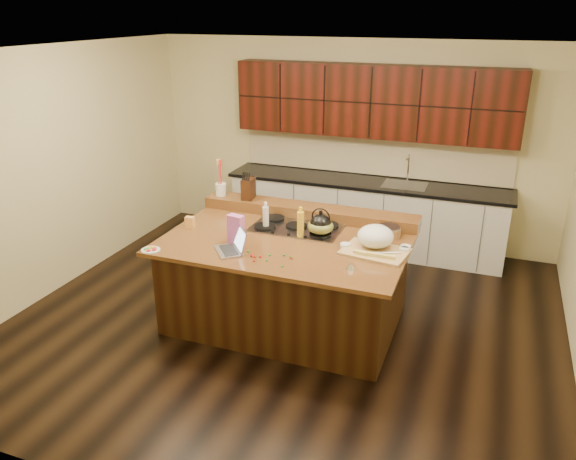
% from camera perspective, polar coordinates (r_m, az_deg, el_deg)
% --- Properties ---
extents(room, '(5.52, 5.02, 2.72)m').
position_cam_1_polar(room, '(5.40, -0.19, 3.27)').
color(room, black).
rests_on(room, ground).
extents(island, '(2.40, 1.60, 0.92)m').
position_cam_1_polar(island, '(5.74, -0.18, -5.15)').
color(island, black).
rests_on(island, ground).
extents(back_ledge, '(2.40, 0.30, 0.12)m').
position_cam_1_polar(back_ledge, '(6.14, 2.14, 1.93)').
color(back_ledge, black).
rests_on(back_ledge, island).
extents(cooktop, '(0.92, 0.52, 0.05)m').
position_cam_1_polar(cooktop, '(5.81, 0.87, 0.27)').
color(cooktop, gray).
rests_on(cooktop, island).
extents(back_counter, '(3.70, 0.66, 2.40)m').
position_cam_1_polar(back_counter, '(7.47, 8.10, 5.38)').
color(back_counter, silver).
rests_on(back_counter, ground).
extents(kettle, '(0.28, 0.28, 0.20)m').
position_cam_1_polar(kettle, '(5.56, 3.33, 0.63)').
color(kettle, black).
rests_on(kettle, cooktop).
extents(green_bowl, '(0.32, 0.32, 0.14)m').
position_cam_1_polar(green_bowl, '(5.57, 3.33, 0.38)').
color(green_bowl, olive).
rests_on(green_bowl, cooktop).
extents(laptop, '(0.40, 0.41, 0.22)m').
position_cam_1_polar(laptop, '(5.29, -5.52, -1.53)').
color(laptop, '#B7B7BC').
rests_on(laptop, island).
extents(oil_bottle, '(0.08, 0.08, 0.27)m').
position_cam_1_polar(oil_bottle, '(5.55, 1.28, 0.53)').
color(oil_bottle, yellow).
rests_on(oil_bottle, island).
extents(vinegar_bottle, '(0.08, 0.08, 0.25)m').
position_cam_1_polar(vinegar_bottle, '(5.75, -2.27, 1.19)').
color(vinegar_bottle, silver).
rests_on(vinegar_bottle, island).
extents(wooden_tray, '(0.65, 0.51, 0.24)m').
position_cam_1_polar(wooden_tray, '(5.33, 8.87, -0.98)').
color(wooden_tray, tan).
rests_on(wooden_tray, island).
extents(ramekin_a, '(0.13, 0.13, 0.04)m').
position_cam_1_polar(ramekin_a, '(5.37, 5.86, -1.61)').
color(ramekin_a, white).
rests_on(ramekin_a, island).
extents(ramekin_b, '(0.13, 0.13, 0.04)m').
position_cam_1_polar(ramekin_b, '(5.36, 11.74, -2.04)').
color(ramekin_b, white).
rests_on(ramekin_b, island).
extents(ramekin_c, '(0.13, 0.13, 0.04)m').
position_cam_1_polar(ramekin_c, '(5.42, 11.86, -1.78)').
color(ramekin_c, white).
rests_on(ramekin_c, island).
extents(strainer_bowl, '(0.28, 0.28, 0.09)m').
position_cam_1_polar(strainer_bowl, '(5.69, 10.18, -0.23)').
color(strainer_bowl, '#996B3F').
rests_on(strainer_bowl, island).
extents(kitchen_timer, '(0.10, 0.10, 0.07)m').
position_cam_1_polar(kitchen_timer, '(4.94, 6.40, -3.64)').
color(kitchen_timer, silver).
rests_on(kitchen_timer, island).
extents(pink_bag, '(0.17, 0.12, 0.30)m').
position_cam_1_polar(pink_bag, '(5.40, -5.29, 0.01)').
color(pink_bag, '#BF59A3').
rests_on(pink_bag, island).
extents(candy_plate, '(0.24, 0.24, 0.01)m').
position_cam_1_polar(candy_plate, '(5.45, -13.78, -1.98)').
color(candy_plate, white).
rests_on(candy_plate, island).
extents(package_box, '(0.09, 0.07, 0.12)m').
position_cam_1_polar(package_box, '(5.89, -9.93, 0.75)').
color(package_box, '#F7AD57').
rests_on(package_box, island).
extents(utensil_crock, '(0.14, 0.14, 0.14)m').
position_cam_1_polar(utensil_crock, '(6.50, -6.84, 4.12)').
color(utensil_crock, white).
rests_on(utensil_crock, back_ledge).
extents(knife_block, '(0.13, 0.20, 0.23)m').
position_cam_1_polar(knife_block, '(6.34, -4.05, 4.20)').
color(knife_block, black).
rests_on(knife_block, back_ledge).
extents(gumdrop_0, '(0.02, 0.02, 0.02)m').
position_cam_1_polar(gumdrop_0, '(5.17, -3.71, -2.65)').
color(gumdrop_0, red).
rests_on(gumdrop_0, island).
extents(gumdrop_1, '(0.02, 0.02, 0.02)m').
position_cam_1_polar(gumdrop_1, '(5.07, -2.16, -3.12)').
color(gumdrop_1, '#198C26').
rests_on(gumdrop_1, island).
extents(gumdrop_2, '(0.02, 0.02, 0.02)m').
position_cam_1_polar(gumdrop_2, '(5.12, 0.35, -2.89)').
color(gumdrop_2, red).
rests_on(gumdrop_2, island).
extents(gumdrop_3, '(0.02, 0.02, 0.02)m').
position_cam_1_polar(gumdrop_3, '(5.27, -4.08, -2.17)').
color(gumdrop_3, '#198C26').
rests_on(gumdrop_3, island).
extents(gumdrop_4, '(0.02, 0.02, 0.02)m').
position_cam_1_polar(gumdrop_4, '(5.16, -3.38, -2.71)').
color(gumdrop_4, red).
rests_on(gumdrop_4, island).
extents(gumdrop_5, '(0.02, 0.02, 0.02)m').
position_cam_1_polar(gumdrop_5, '(5.14, 0.27, -2.76)').
color(gumdrop_5, '#198C26').
rests_on(gumdrop_5, island).
extents(gumdrop_6, '(0.02, 0.02, 0.02)m').
position_cam_1_polar(gumdrop_6, '(5.15, -2.82, -2.72)').
color(gumdrop_6, red).
rests_on(gumdrop_6, island).
extents(gumdrop_7, '(0.02, 0.02, 0.02)m').
position_cam_1_polar(gumdrop_7, '(5.18, -0.41, -2.58)').
color(gumdrop_7, '#198C26').
rests_on(gumdrop_7, island).
extents(gumdrop_8, '(0.02, 0.02, 0.02)m').
position_cam_1_polar(gumdrop_8, '(5.08, -3.46, -3.14)').
color(gumdrop_8, red).
rests_on(gumdrop_8, island).
extents(gumdrop_9, '(0.02, 0.02, 0.02)m').
position_cam_1_polar(gumdrop_9, '(5.18, -1.87, -2.57)').
color(gumdrop_9, '#198C26').
rests_on(gumdrop_9, island).
extents(gumdrop_10, '(0.02, 0.02, 0.02)m').
position_cam_1_polar(gumdrop_10, '(5.20, -3.69, -2.52)').
color(gumdrop_10, red).
rests_on(gumdrop_10, island).
extents(gumdrop_11, '(0.02, 0.02, 0.02)m').
position_cam_1_polar(gumdrop_11, '(4.96, -0.58, -3.72)').
color(gumdrop_11, '#198C26').
rests_on(gumdrop_11, island).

